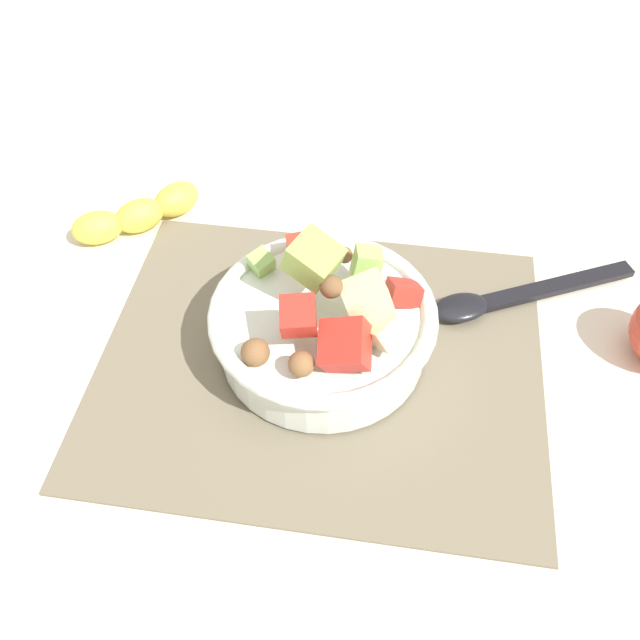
{
  "coord_description": "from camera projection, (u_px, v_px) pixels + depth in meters",
  "views": [
    {
      "loc": [
        0.06,
        -0.39,
        0.51
      ],
      "look_at": [
        -0.0,
        0.01,
        0.04
      ],
      "focal_mm": 38.27,
      "sensor_mm": 36.0,
      "label": 1
    }
  ],
  "objects": [
    {
      "name": "ground_plane",
      "position": [
        321.0,
        361.0,
        0.64
      ],
      "size": [
        2.4,
        2.4,
        0.0
      ],
      "primitive_type": "plane",
      "color": "silver"
    },
    {
      "name": "salad_bowl",
      "position": [
        321.0,
        324.0,
        0.62
      ],
      "size": [
        0.21,
        0.21,
        0.12
      ],
      "color": "white",
      "rests_on": "placemat"
    },
    {
      "name": "placemat",
      "position": [
        321.0,
        359.0,
        0.64
      ],
      "size": [
        0.41,
        0.34,
        0.01
      ],
      "primitive_type": "cube",
      "color": "#756B56",
      "rests_on": "ground_plane"
    },
    {
      "name": "serving_spoon",
      "position": [
        503.0,
        298.0,
        0.68
      ],
      "size": [
        0.21,
        0.12,
        0.01
      ],
      "color": "black",
      "rests_on": "placemat"
    },
    {
      "name": "banana_whole",
      "position": [
        138.0,
        214.0,
        0.75
      ],
      "size": [
        0.13,
        0.12,
        0.04
      ],
      "color": "yellow",
      "rests_on": "ground_plane"
    }
  ]
}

